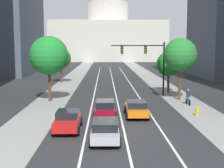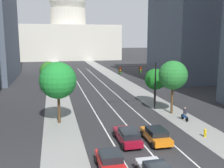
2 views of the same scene
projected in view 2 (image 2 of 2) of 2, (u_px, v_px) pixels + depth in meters
name	position (u px, v px, depth m)	size (l,w,h in m)	color
ground_plane	(91.00, 84.00, 58.29)	(400.00, 400.00, 0.00)	#2B2B2D
sidewalk_left	(57.00, 90.00, 51.81)	(3.97, 130.00, 0.01)	gray
sidewalk_right	(130.00, 87.00, 55.17)	(3.97, 130.00, 0.01)	gray
lane_stripe_left	(88.00, 100.00, 43.28)	(0.16, 90.00, 0.01)	white
lane_stripe_center	(104.00, 99.00, 43.90)	(0.16, 90.00, 0.01)	white
lane_stripe_right	(120.00, 98.00, 44.52)	(0.16, 90.00, 0.01)	white
office_tower_far_right	(203.00, 14.00, 63.18)	(21.66, 20.16, 31.68)	#4C5666
capitol_building	(68.00, 32.00, 126.60)	(45.90, 29.02, 38.95)	beige
car_crimson	(128.00, 136.00, 25.47)	(1.99, 4.78, 1.48)	maroon
car_orange	(156.00, 135.00, 25.74)	(2.05, 4.41, 1.44)	orange
car_red	(111.00, 162.00, 20.13)	(1.98, 4.29, 1.51)	red
traffic_signal_mast	(142.00, 76.00, 36.53)	(6.63, 0.39, 6.76)	black
fire_hydrant	(205.00, 133.00, 27.09)	(0.26, 0.35, 0.91)	yellow
cyclist	(185.00, 114.00, 32.41)	(0.37, 1.70, 1.72)	black
street_tree_mid_left	(49.00, 71.00, 48.43)	(3.50, 3.50, 5.88)	#51381E
street_tree_far_right	(173.00, 75.00, 34.77)	(3.87, 3.87, 7.21)	#51381E
street_tree_mid_right	(155.00, 79.00, 40.23)	(3.28, 3.28, 5.52)	#51381E
street_tree_near_left	(58.00, 80.00, 30.81)	(4.38, 4.38, 7.43)	#51381E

